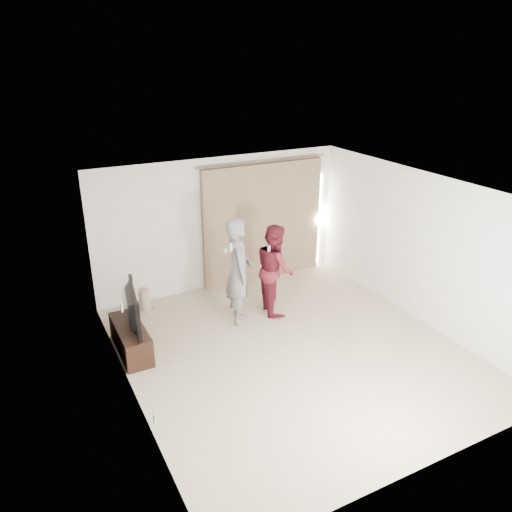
# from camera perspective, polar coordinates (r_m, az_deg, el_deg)

# --- Properties ---
(floor) EXTENTS (5.50, 5.50, 0.00)m
(floor) POSITION_cam_1_polar(r_m,az_deg,el_deg) (8.07, 4.16, -10.73)
(floor) COLOR #C2AE92
(floor) RESTS_ON ground
(wall_back) EXTENTS (5.00, 0.04, 2.60)m
(wall_back) POSITION_cam_1_polar(r_m,az_deg,el_deg) (9.72, -4.04, 3.72)
(wall_back) COLOR silver
(wall_back) RESTS_ON ground
(wall_left) EXTENTS (0.04, 5.50, 2.60)m
(wall_left) POSITION_cam_1_polar(r_m,az_deg,el_deg) (6.60, -14.53, -6.40)
(wall_left) COLOR silver
(wall_left) RESTS_ON ground
(ceiling) EXTENTS (5.00, 5.50, 0.01)m
(ceiling) POSITION_cam_1_polar(r_m,az_deg,el_deg) (7.00, 4.75, 7.41)
(ceiling) COLOR white
(ceiling) RESTS_ON wall_back
(curtain) EXTENTS (2.80, 0.11, 2.46)m
(curtain) POSITION_cam_1_polar(r_m,az_deg,el_deg) (10.06, 0.91, 3.85)
(curtain) COLOR #8D7056
(curtain) RESTS_ON ground
(tv_console) EXTENTS (0.41, 1.18, 0.46)m
(tv_console) POSITION_cam_1_polar(r_m,az_deg,el_deg) (8.15, -14.11, -9.18)
(tv_console) COLOR black
(tv_console) RESTS_ON ground
(tv) EXTENTS (0.31, 1.11, 0.64)m
(tv) POSITION_cam_1_polar(r_m,az_deg,el_deg) (7.88, -14.48, -5.79)
(tv) COLOR black
(tv) RESTS_ON tv_console
(scratching_post) EXTENTS (0.35, 0.35, 0.47)m
(scratching_post) POSITION_cam_1_polar(r_m,az_deg,el_deg) (9.25, -12.60, -5.29)
(scratching_post) COLOR tan
(scratching_post) RESTS_ON ground
(person_man) EXTENTS (0.65, 0.80, 1.88)m
(person_man) POSITION_cam_1_polar(r_m,az_deg,el_deg) (8.47, -2.00, -1.73)
(person_man) COLOR slate
(person_man) RESTS_ON ground
(person_woman) EXTENTS (0.77, 0.91, 1.64)m
(person_woman) POSITION_cam_1_polar(r_m,az_deg,el_deg) (8.86, 2.16, -1.47)
(person_woman) COLOR maroon
(person_woman) RESTS_ON ground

